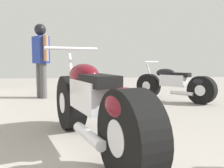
# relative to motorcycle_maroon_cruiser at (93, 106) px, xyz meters

# --- Properties ---
(ground_plane) EXTENTS (18.04, 18.04, 0.00)m
(ground_plane) POSITION_rel_motorcycle_maroon_cruiser_xyz_m (0.21, 1.36, -0.45)
(ground_plane) COLOR gray
(motorcycle_maroon_cruiser) EXTENTS (1.04, 2.24, 1.07)m
(motorcycle_maroon_cruiser) POSITION_rel_motorcycle_maroon_cruiser_xyz_m (0.00, 0.00, 0.00)
(motorcycle_maroon_cruiser) COLOR black
(motorcycle_maroon_cruiser) RESTS_ON ground_plane
(motorcycle_black_naked) EXTENTS (1.42, 1.56, 0.89)m
(motorcycle_black_naked) POSITION_rel_motorcycle_maroon_cruiser_xyz_m (1.91, 2.82, -0.08)
(motorcycle_black_naked) COLOR black
(motorcycle_black_naked) RESTS_ON ground_plane
(mechanic_in_blue) EXTENTS (0.48, 0.64, 1.78)m
(mechanic_in_blue) POSITION_rel_motorcycle_maroon_cruiser_xyz_m (-1.15, 3.57, 0.62)
(mechanic_in_blue) COLOR #4C4C4C
(mechanic_in_blue) RESTS_ON ground_plane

